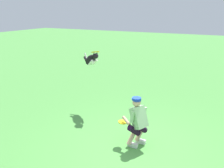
{
  "coord_description": "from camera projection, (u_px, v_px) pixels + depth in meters",
  "views": [
    {
      "loc": [
        -1.69,
        4.58,
        3.34
      ],
      "look_at": [
        1.08,
        -1.0,
        1.3
      ],
      "focal_mm": 36.48,
      "sensor_mm": 36.0,
      "label": 1
    }
  ],
  "objects": [
    {
      "name": "frisbee_held",
      "position": [
        123.0,
        122.0,
        5.81
      ],
      "size": [
        0.3,
        0.3,
        0.05
      ],
      "primitive_type": "cylinder",
      "rotation": [
        -0.03,
        -0.1,
        0.5
      ],
      "color": "yellow",
      "rests_on": "person"
    },
    {
      "name": "ground_plane",
      "position": [
        133.0,
        151.0,
        5.65
      ],
      "size": [
        60.0,
        60.0,
        0.0
      ],
      "primitive_type": "plane",
      "color": "#4C9441"
    },
    {
      "name": "dog",
      "position": [
        91.0,
        60.0,
        7.51
      ],
      "size": [
        0.92,
        0.68,
        0.6
      ],
      "rotation": [
        0.0,
        0.0,
        2.52
      ],
      "color": "black"
    },
    {
      "name": "frisbee_flying",
      "position": [
        95.0,
        52.0,
        7.2
      ],
      "size": [
        0.37,
        0.37,
        0.08
      ],
      "primitive_type": "cylinder",
      "rotation": [
        -0.24,
        -0.01,
        3.89
      ],
      "color": "yellow"
    },
    {
      "name": "person",
      "position": [
        138.0,
        121.0,
        5.69
      ],
      "size": [
        0.7,
        0.64,
        1.29
      ],
      "rotation": [
        0.0,
        0.0,
        -0.46
      ],
      "color": "silver",
      "rests_on": "ground_plane"
    }
  ]
}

